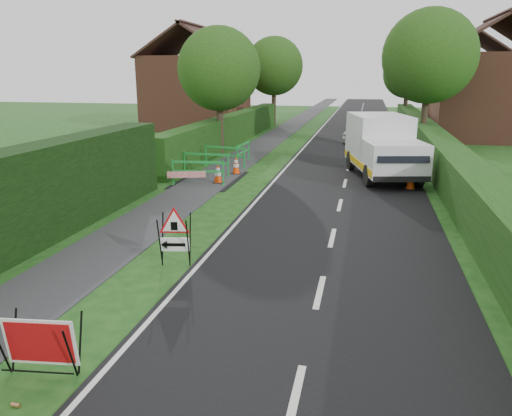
{
  "coord_description": "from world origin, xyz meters",
  "views": [
    {
      "loc": [
        3.25,
        -8.31,
        4.28
      ],
      "look_at": [
        0.66,
        3.38,
        1.03
      ],
      "focal_mm": 35.0,
      "sensor_mm": 36.0,
      "label": 1
    }
  ],
  "objects_px": {
    "red_rect_sign": "(40,343)",
    "triangle_sign": "(173,232)",
    "hatchback_car": "(359,131)",
    "works_van": "(382,145)"
  },
  "relations": [
    {
      "from": "triangle_sign",
      "to": "red_rect_sign",
      "type": "bearing_deg",
      "value": -104.36
    },
    {
      "from": "red_rect_sign",
      "to": "hatchback_car",
      "type": "bearing_deg",
      "value": 74.64
    },
    {
      "from": "hatchback_car",
      "to": "works_van",
      "type": "bearing_deg",
      "value": -74.74
    },
    {
      "from": "works_van",
      "to": "hatchback_car",
      "type": "height_order",
      "value": "works_van"
    },
    {
      "from": "red_rect_sign",
      "to": "triangle_sign",
      "type": "height_order",
      "value": "triangle_sign"
    },
    {
      "from": "triangle_sign",
      "to": "hatchback_car",
      "type": "relative_size",
      "value": 0.3
    },
    {
      "from": "works_van",
      "to": "hatchback_car",
      "type": "distance_m",
      "value": 11.42
    },
    {
      "from": "triangle_sign",
      "to": "hatchback_car",
      "type": "distance_m",
      "value": 23.16
    },
    {
      "from": "red_rect_sign",
      "to": "hatchback_car",
      "type": "xyz_separation_m",
      "value": [
        3.93,
        27.3,
        0.15
      ]
    },
    {
      "from": "triangle_sign",
      "to": "works_van",
      "type": "distance_m",
      "value": 12.5
    }
  ]
}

